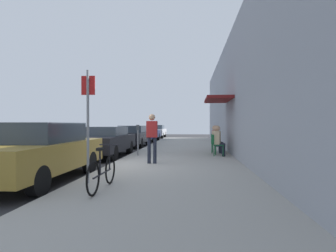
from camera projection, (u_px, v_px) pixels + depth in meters
name	position (u px, v px, depth m)	size (l,w,h in m)	color
ground_plane	(108.00, 168.00, 8.91)	(60.00, 60.00, 0.00)	#2D2D30
sidewalk_slab	(179.00, 159.00, 10.70)	(4.50, 32.00, 0.12)	#9E9B93
building_facade	(240.00, 90.00, 10.47)	(1.40, 32.00, 5.62)	#999EA8
parked_car_0	(40.00, 151.00, 6.88)	(1.80, 4.40, 1.51)	#A58433
parked_car_1	(106.00, 141.00, 12.07)	(1.80, 4.40, 1.36)	black
parked_car_2	(133.00, 136.00, 17.52)	(1.80, 4.40, 1.37)	black
parked_car_3	(147.00, 133.00, 23.16)	(1.80, 4.40, 1.33)	navy
parked_car_4	(156.00, 131.00, 29.11)	(1.80, 4.40, 1.37)	#B7B7BC
parking_meter	(138.00, 138.00, 11.59)	(0.12, 0.10, 1.32)	slate
street_sign	(88.00, 117.00, 6.19)	(0.32, 0.06, 2.60)	gray
bicycle_0	(103.00, 172.00, 5.56)	(0.46, 1.71, 0.90)	black
cafe_chair_0	(217.00, 144.00, 11.43)	(0.54, 0.54, 0.87)	#14592D
seated_patron_0	(219.00, 140.00, 11.41)	(0.50, 0.45, 1.29)	#232838
cafe_chair_1	(216.00, 143.00, 12.27)	(0.56, 0.56, 0.87)	#14592D
seated_patron_1	(217.00, 138.00, 12.29)	(0.51, 0.47, 1.29)	#232838
cafe_chair_2	(214.00, 142.00, 12.96)	(0.45, 0.45, 0.87)	#14592D
seated_patron_2	(216.00, 138.00, 12.96)	(0.43, 0.36, 1.29)	#232838
pedestrian_standing	(152.00, 134.00, 9.21)	(0.36, 0.22, 1.70)	#232838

